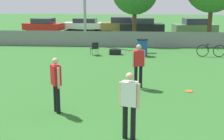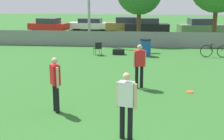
{
  "view_description": "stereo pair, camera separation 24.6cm",
  "coord_description": "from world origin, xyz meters",
  "px_view_note": "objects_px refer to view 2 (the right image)",
  "views": [
    {
      "loc": [
        0.36,
        -4.1,
        3.51
      ],
      "look_at": [
        -0.49,
        6.27,
        1.05
      ],
      "focal_mm": 50.0,
      "sensor_mm": 36.0,
      "label": 1
    },
    {
      "loc": [
        0.6,
        -4.08,
        3.51
      ],
      "look_at": [
        -0.49,
        6.27,
        1.05
      ],
      "focal_mm": 50.0,
      "sensor_mm": 36.0,
      "label": 2
    }
  ],
  "objects_px": {
    "frisbee_disc": "(190,92)",
    "bicycle_sideline": "(215,51)",
    "gear_bag_sideline": "(119,52)",
    "parked_car_dark": "(147,26)",
    "parked_car_red": "(49,25)",
    "parked_car_white": "(90,24)",
    "parked_car_olive": "(200,27)",
    "player_thrower_red": "(139,63)",
    "player_defender_red": "(55,81)",
    "trash_bin": "(145,47)",
    "player_receiver_white": "(126,102)",
    "parked_car_tan": "(127,25)",
    "folding_chair_sideline": "(98,48)"
  },
  "relations": [
    {
      "from": "frisbee_disc",
      "to": "bicycle_sideline",
      "type": "relative_size",
      "value": 0.17
    },
    {
      "from": "bicycle_sideline",
      "to": "gear_bag_sideline",
      "type": "distance_m",
      "value": 5.75
    },
    {
      "from": "parked_car_dark",
      "to": "parked_car_red",
      "type": "bearing_deg",
      "value": 174.64
    },
    {
      "from": "frisbee_disc",
      "to": "parked_car_white",
      "type": "relative_size",
      "value": 0.06
    },
    {
      "from": "parked_car_olive",
      "to": "parked_car_white",
      "type": "bearing_deg",
      "value": 157.03
    },
    {
      "from": "player_thrower_red",
      "to": "parked_car_olive",
      "type": "bearing_deg",
      "value": 50.55
    },
    {
      "from": "player_defender_red",
      "to": "bicycle_sideline",
      "type": "bearing_deg",
      "value": 110.75
    },
    {
      "from": "parked_car_dark",
      "to": "parked_car_olive",
      "type": "bearing_deg",
      "value": -11.34
    },
    {
      "from": "trash_bin",
      "to": "parked_car_dark",
      "type": "height_order",
      "value": "parked_car_dark"
    },
    {
      "from": "player_receiver_white",
      "to": "parked_car_tan",
      "type": "relative_size",
      "value": 0.4
    },
    {
      "from": "parked_car_tan",
      "to": "parked_car_dark",
      "type": "height_order",
      "value": "parked_car_tan"
    },
    {
      "from": "parked_car_tan",
      "to": "parked_car_olive",
      "type": "bearing_deg",
      "value": -13.92
    },
    {
      "from": "trash_bin",
      "to": "parked_car_olive",
      "type": "height_order",
      "value": "parked_car_olive"
    },
    {
      "from": "bicycle_sideline",
      "to": "parked_car_tan",
      "type": "height_order",
      "value": "parked_car_tan"
    },
    {
      "from": "parked_car_tan",
      "to": "folding_chair_sideline",
      "type": "bearing_deg",
      "value": -96.73
    },
    {
      "from": "parked_car_tan",
      "to": "parked_car_olive",
      "type": "height_order",
      "value": "parked_car_olive"
    },
    {
      "from": "player_thrower_red",
      "to": "parked_car_red",
      "type": "relative_size",
      "value": 0.41
    },
    {
      "from": "player_thrower_red",
      "to": "parked_car_white",
      "type": "distance_m",
      "value": 22.01
    },
    {
      "from": "bicycle_sideline",
      "to": "gear_bag_sideline",
      "type": "height_order",
      "value": "bicycle_sideline"
    },
    {
      "from": "trash_bin",
      "to": "parked_car_dark",
      "type": "relative_size",
      "value": 0.24
    },
    {
      "from": "frisbee_disc",
      "to": "gear_bag_sideline",
      "type": "relative_size",
      "value": 0.41
    },
    {
      "from": "folding_chair_sideline",
      "to": "parked_car_dark",
      "type": "height_order",
      "value": "parked_car_dark"
    },
    {
      "from": "player_thrower_red",
      "to": "bicycle_sideline",
      "type": "relative_size",
      "value": 1.02
    },
    {
      "from": "player_thrower_red",
      "to": "frisbee_disc",
      "type": "height_order",
      "value": "player_thrower_red"
    },
    {
      "from": "player_defender_red",
      "to": "parked_car_olive",
      "type": "bearing_deg",
      "value": 125.55
    },
    {
      "from": "player_defender_red",
      "to": "player_thrower_red",
      "type": "distance_m",
      "value": 3.82
    },
    {
      "from": "player_defender_red",
      "to": "gear_bag_sideline",
      "type": "height_order",
      "value": "player_defender_red"
    },
    {
      "from": "frisbee_disc",
      "to": "parked_car_olive",
      "type": "xyz_separation_m",
      "value": [
        3.44,
        18.86,
        0.71
      ]
    },
    {
      "from": "trash_bin",
      "to": "parked_car_dark",
      "type": "bearing_deg",
      "value": 89.57
    },
    {
      "from": "folding_chair_sideline",
      "to": "parked_car_dark",
      "type": "relative_size",
      "value": 0.18
    },
    {
      "from": "player_defender_red",
      "to": "parked_car_white",
      "type": "height_order",
      "value": "player_defender_red"
    },
    {
      "from": "parked_car_dark",
      "to": "player_defender_red",
      "type": "bearing_deg",
      "value": -101.27
    },
    {
      "from": "frisbee_disc",
      "to": "parked_car_dark",
      "type": "xyz_separation_m",
      "value": [
        -1.59,
        19.51,
        0.69
      ]
    },
    {
      "from": "parked_car_red",
      "to": "parked_car_tan",
      "type": "distance_m",
      "value": 8.01
    },
    {
      "from": "player_receiver_white",
      "to": "player_defender_red",
      "type": "bearing_deg",
      "value": 158.79
    },
    {
      "from": "folding_chair_sideline",
      "to": "parked_car_red",
      "type": "height_order",
      "value": "parked_car_red"
    },
    {
      "from": "player_receiver_white",
      "to": "frisbee_disc",
      "type": "distance_m",
      "value": 4.83
    },
    {
      "from": "frisbee_disc",
      "to": "parked_car_white",
      "type": "height_order",
      "value": "parked_car_white"
    },
    {
      "from": "player_defender_red",
      "to": "parked_car_red",
      "type": "distance_m",
      "value": 23.41
    },
    {
      "from": "player_thrower_red",
      "to": "gear_bag_sideline",
      "type": "xyz_separation_m",
      "value": [
        -1.42,
        7.17,
        -0.83
      ]
    },
    {
      "from": "folding_chair_sideline",
      "to": "trash_bin",
      "type": "relative_size",
      "value": 0.76
    },
    {
      "from": "frisbee_disc",
      "to": "parked_car_tan",
      "type": "xyz_separation_m",
      "value": [
        -3.58,
        20.3,
        0.71
      ]
    },
    {
      "from": "player_thrower_red",
      "to": "parked_car_olive",
      "type": "relative_size",
      "value": 0.41
    },
    {
      "from": "player_receiver_white",
      "to": "parked_car_olive",
      "type": "relative_size",
      "value": 0.41
    },
    {
      "from": "frisbee_disc",
      "to": "parked_car_olive",
      "type": "height_order",
      "value": "parked_car_olive"
    },
    {
      "from": "player_thrower_red",
      "to": "parked_car_tan",
      "type": "distance_m",
      "value": 20.01
    },
    {
      "from": "gear_bag_sideline",
      "to": "parked_car_dark",
      "type": "xyz_separation_m",
      "value": [
        1.74,
        11.98,
        0.54
      ]
    },
    {
      "from": "parked_car_white",
      "to": "parked_car_olive",
      "type": "bearing_deg",
      "value": -11.93
    },
    {
      "from": "folding_chair_sideline",
      "to": "gear_bag_sideline",
      "type": "xyz_separation_m",
      "value": [
        1.25,
        0.31,
        -0.3
      ]
    },
    {
      "from": "parked_car_white",
      "to": "bicycle_sideline",
      "type": "bearing_deg",
      "value": -53.12
    }
  ]
}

